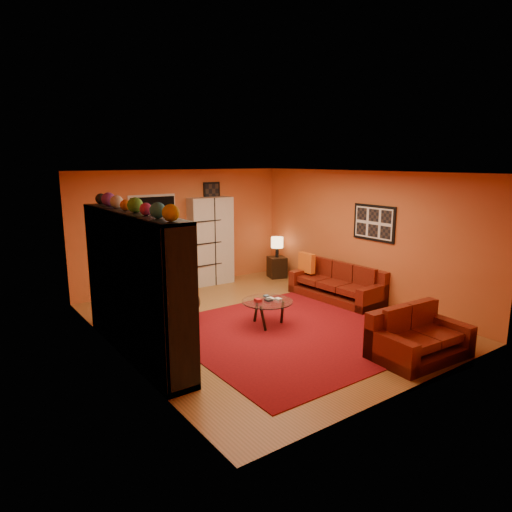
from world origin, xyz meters
TOP-DOWN VIEW (x-y plane):
  - floor at (0.00, 0.00)m, footprint 6.00×6.00m
  - ceiling at (0.00, 0.00)m, footprint 6.00×6.00m
  - wall_back at (0.00, 3.00)m, footprint 6.00×0.00m
  - wall_front at (0.00, -3.00)m, footprint 6.00×0.00m
  - wall_left at (-2.50, 0.00)m, footprint 0.00×6.00m
  - wall_right at (2.50, 0.00)m, footprint 0.00×6.00m
  - rug at (0.10, -0.70)m, footprint 3.60×3.60m
  - doorway at (-0.70, 2.96)m, footprint 0.95×0.10m
  - wall_art_right at (2.48, -0.30)m, footprint 0.03×1.00m
  - wall_art_back at (0.75, 2.98)m, footprint 0.42×0.03m
  - entertainment_unit at (-2.27, 0.00)m, footprint 0.45×3.00m
  - tv at (-2.23, 0.08)m, footprint 0.95×0.13m
  - sofa at (2.13, 0.23)m, footprint 0.93×2.04m
  - loveseat at (0.98, -2.42)m, footprint 1.46×0.92m
  - throw_pillow at (1.95, 1.03)m, footprint 0.12×0.42m
  - coffee_table at (-0.03, -0.18)m, footprint 0.87×0.87m
  - storage_cabinet at (0.59, 2.80)m, footprint 1.02×0.50m
  - bowl_chair at (-1.16, 0.91)m, footprint 0.77×0.77m
  - side_table at (2.17, 2.35)m, footprint 0.50×0.50m
  - table_lamp at (2.17, 2.35)m, footprint 0.29×0.29m

SIDE VIEW (x-z plane):
  - floor at x=0.00m, z-range 0.00..0.00m
  - rug at x=0.10m, z-range 0.00..0.01m
  - side_table at x=2.17m, z-range 0.00..0.50m
  - loveseat at x=0.98m, z-range -0.14..0.71m
  - sofa at x=2.13m, z-range -0.14..0.71m
  - bowl_chair at x=-1.16m, z-range 0.02..0.64m
  - coffee_table at x=-0.03m, z-range 0.18..0.61m
  - throw_pillow at x=1.95m, z-range 0.42..0.84m
  - table_lamp at x=2.17m, z-range 0.60..1.09m
  - storage_cabinet at x=0.59m, z-range 0.00..1.98m
  - tv at x=-2.23m, z-range 0.72..1.27m
  - doorway at x=-0.70m, z-range 0.00..2.04m
  - entertainment_unit at x=-2.27m, z-range 0.00..2.10m
  - wall_back at x=0.00m, z-range -1.70..4.30m
  - wall_front at x=0.00m, z-range -1.70..4.30m
  - wall_left at x=-2.50m, z-range -1.70..4.30m
  - wall_right at x=2.50m, z-range -1.70..4.30m
  - wall_art_right at x=2.48m, z-range 1.25..1.95m
  - wall_art_back at x=0.75m, z-range 1.79..2.31m
  - ceiling at x=0.00m, z-range 2.60..2.60m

